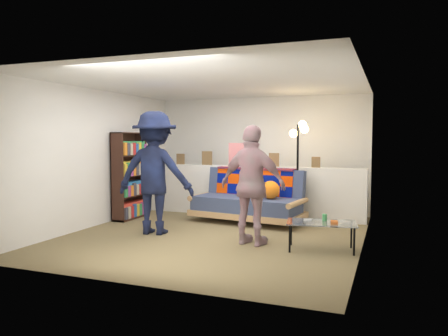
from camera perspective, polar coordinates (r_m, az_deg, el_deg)
name	(u,v)px	position (r m, az deg, el deg)	size (l,w,h in m)	color
ground	(215,235)	(7.06, -1.18, -8.74)	(5.00, 5.00, 0.00)	brown
room_shell	(226,131)	(7.33, 0.20, 4.89)	(4.60, 5.05, 2.45)	silver
half_wall_ledge	(249,191)	(8.65, 3.33, -3.03)	(4.45, 0.15, 1.00)	silver
ledge_decor	(238,157)	(8.64, 1.88, 1.47)	(2.97, 0.02, 0.45)	brown
futon_sofa	(250,200)	(8.09, 3.38, -4.18)	(2.15, 1.23, 0.88)	tan
bookshelf	(129,179)	(8.56, -12.25, -1.36)	(0.28, 0.83, 1.65)	black
coffee_table	(322,224)	(6.22, 12.65, -7.15)	(1.01, 0.67, 0.49)	black
floor_lamp	(299,150)	(8.08, 9.79, 2.28)	(0.38, 0.35, 1.87)	black
person_left	(155,173)	(7.13, -9.01, -0.63)	(1.28, 0.73, 1.98)	black
person_right	(253,185)	(6.32, 3.76, -2.25)	(1.02, 0.42, 1.74)	#CF8694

